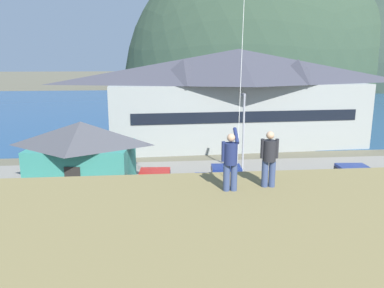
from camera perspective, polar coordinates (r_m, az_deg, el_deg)
name	(u,v)px	position (r m, az deg, el deg)	size (l,w,h in m)	color
ground_plane	(211,233)	(21.71, 2.85, -13.19)	(600.00, 600.00, 0.00)	#66604C
parking_lot_pad	(200,200)	(26.24, 1.22, -8.37)	(40.00, 20.00, 0.10)	gray
bay_water	(169,105)	(79.94, -3.53, 5.80)	(360.00, 84.00, 0.03)	navy
far_hill_west_ridge	(256,87)	(134.51, 9.61, 8.40)	(89.73, 69.14, 95.30)	#334733
far_hill_east_peak	(310,86)	(148.54, 17.29, 8.39)	(126.92, 66.77, 61.65)	#42513D
harbor_lodge	(238,96)	(42.12, 6.89, 7.24)	(29.43, 10.24, 10.56)	#999E99
storage_shed_near_lot	(82,153)	(29.56, -16.16, -1.32)	(8.33, 6.40, 4.98)	#338475
wharf_dock	(185,125)	(54.20, -1.10, 2.94)	(3.20, 14.45, 0.70)	#70604C
moored_boat_wharfside	(160,122)	(54.65, -4.86, 3.37)	(2.83, 7.53, 2.16)	silver
parked_car_mid_row_near	(225,178)	(27.65, 4.96, -5.08)	(4.32, 2.30, 1.82)	navy
parked_car_back_row_left	(154,182)	(26.75, -5.78, -5.71)	(4.32, 2.29, 1.82)	red
parked_car_lone_by_shed	(351,177)	(30.04, 22.77, -4.61)	(4.31, 2.27, 1.82)	navy
parked_car_front_row_end	(193,207)	(22.24, 0.13, -9.53)	(4.31, 2.27, 1.82)	slate
parking_light_pole	(243,128)	(31.22, 7.74, 2.38)	(0.24, 0.78, 6.67)	#ADADB2
person_kite_flyer	(230,160)	(11.23, 5.81, -2.38)	(0.52, 0.65, 1.86)	#384770
person_companion	(269,157)	(11.76, 11.53, -1.97)	(0.55, 0.40, 1.74)	#384770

